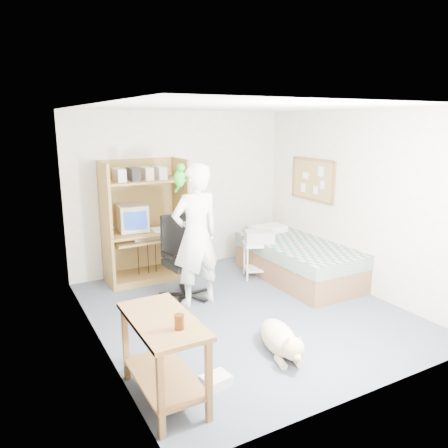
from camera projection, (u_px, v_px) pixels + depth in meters
name	position (u px, v px, depth m)	size (l,w,h in m)	color
floor	(245.00, 310.00, 5.55)	(4.00, 4.00, 0.00)	#444B5C
wall_back	(180.00, 191.00, 6.96)	(3.60, 0.02, 2.50)	beige
wall_right	(356.00, 201.00, 6.10)	(0.02, 4.00, 2.50)	beige
wall_left	(95.00, 232.00, 4.42)	(0.02, 4.00, 2.50)	beige
ceiling	(247.00, 107.00, 4.97)	(3.60, 4.00, 0.02)	white
computer_hutch	(145.00, 226.00, 6.51)	(1.20, 0.63, 1.80)	brown
bed	(297.00, 260.00, 6.62)	(1.02, 2.02, 0.66)	brown
side_desk	(163.00, 346.00, 3.68)	(0.50, 1.00, 0.75)	brown
corkboard	(313.00, 180.00, 6.81)	(0.04, 0.94, 0.66)	#9B7B45
office_chair	(183.00, 269.00, 5.91)	(0.63, 0.63, 1.11)	black
person	(196.00, 236.00, 5.55)	(0.67, 0.44, 1.84)	white
parrot	(180.00, 177.00, 5.30)	(0.14, 0.24, 0.37)	#13851A
dog	(281.00, 339.00, 4.49)	(0.47, 0.97, 0.37)	#D2B88D
printer_cart	(259.00, 254.00, 6.66)	(0.56, 0.51, 0.55)	white
printer	(259.00, 237.00, 6.59)	(0.42, 0.32, 0.18)	#B0B0AB
crt_monitor	(132.00, 218.00, 6.40)	(0.45, 0.47, 0.38)	beige
keyboard	(148.00, 238.00, 6.41)	(0.45, 0.16, 0.03)	beige
pencil_cup	(168.00, 224.00, 6.59)	(0.08, 0.08, 0.12)	gold
drink_glass	(179.00, 322.00, 3.43)	(0.08, 0.08, 0.12)	#421F0A
floor_box_a	(216.00, 381.00, 3.96)	(0.25, 0.20, 0.10)	silver
floor_box_b	(177.00, 398.00, 3.73)	(0.18, 0.22, 0.08)	#A6A7A2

